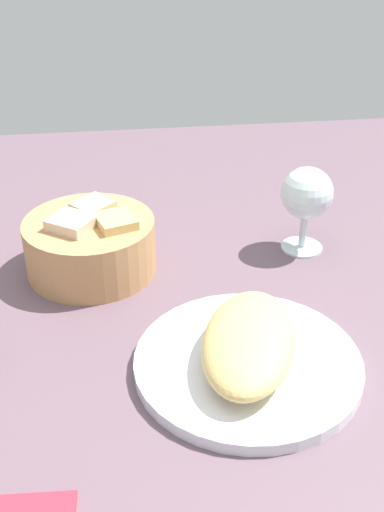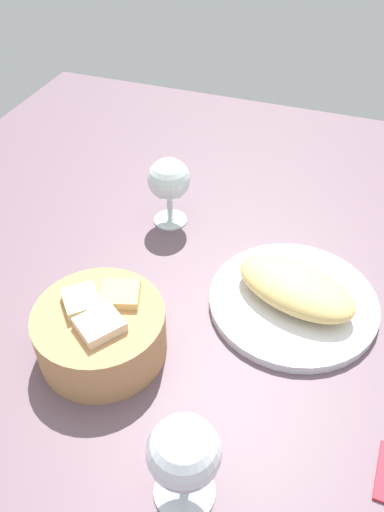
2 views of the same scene
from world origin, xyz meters
The scene contains 7 objects.
ground_plane centered at (0.00, 0.00, -1.00)cm, with size 140.00×140.00×2.00cm, color #634D59.
plate centered at (-3.53, -7.87, 0.70)cm, with size 24.00×24.00×1.40cm, color silver.
omelette centered at (-3.53, -7.87, 3.63)cm, with size 17.48×9.53×4.46cm, color #D8BB6D.
lettuce_garnish centered at (0.87, -11.03, 2.02)cm, with size 4.36×4.36×1.23cm, color #3C833A.
bread_basket centered at (18.36, 8.37, 3.89)cm, with size 16.73×16.73×8.57cm.
wine_glass_near centered at (20.23, -20.30, 7.96)cm, with size 7.02×7.02×11.96cm.
wine_glass_far centered at (1.83, 22.48, 8.08)cm, with size 7.31×7.31×12.31cm.
Camera 2 is at (-6.94, 44.78, 55.26)cm, focal length 36.39 mm.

